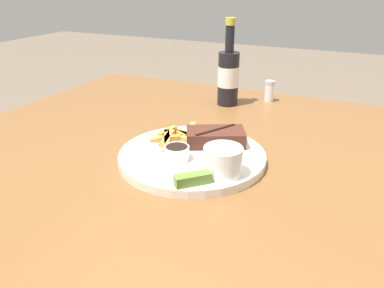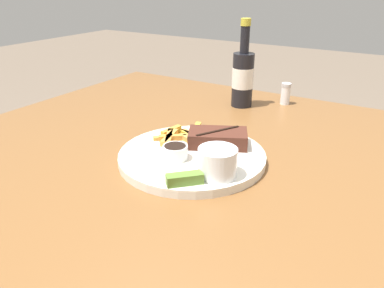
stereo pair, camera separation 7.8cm
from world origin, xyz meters
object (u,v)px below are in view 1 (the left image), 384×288
object	(u,v)px
steak_portion	(215,137)
pickle_spear	(193,179)
dipping_sauce_cup	(177,152)
fork_utensil	(158,145)
dinner_plate	(192,156)
coleslaw_cup	(223,159)
beer_bottle	(228,75)
salt_shaker	(269,91)

from	to	relation	value
steak_portion	pickle_spear	bearing A→B (deg)	-80.92
dipping_sauce_cup	fork_utensil	size ratio (longest dim) A/B	0.38
dinner_plate	steak_portion	xyz separation A→B (m)	(0.03, 0.06, 0.03)
dinner_plate	coleslaw_cup	bearing A→B (deg)	-32.80
fork_utensil	beer_bottle	world-z (taller)	beer_bottle
coleslaw_cup	dipping_sauce_cup	size ratio (longest dim) A/B	1.45
dipping_sauce_cup	salt_shaker	size ratio (longest dim) A/B	0.78
salt_shaker	coleslaw_cup	bearing A→B (deg)	-84.75
pickle_spear	coleslaw_cup	bearing A→B (deg)	59.35
salt_shaker	steak_portion	bearing A→B (deg)	-92.00
steak_portion	salt_shaker	xyz separation A→B (m)	(0.01, 0.41, -0.00)
dinner_plate	pickle_spear	size ratio (longest dim) A/B	4.95
beer_bottle	pickle_spear	bearing A→B (deg)	-76.59
steak_portion	dipping_sauce_cup	size ratio (longest dim) A/B	2.86
dinner_plate	steak_portion	size ratio (longest dim) A/B	2.14
fork_utensil	coleslaw_cup	bearing A→B (deg)	-19.87
dipping_sauce_cup	pickle_spear	xyz separation A→B (m)	(0.07, -0.08, -0.01)
coleslaw_cup	beer_bottle	world-z (taller)	beer_bottle
pickle_spear	fork_utensil	xyz separation A→B (m)	(-0.14, 0.11, -0.01)
fork_utensil	beer_bottle	xyz separation A→B (m)	(0.02, 0.40, 0.07)
coleslaw_cup	pickle_spear	xyz separation A→B (m)	(-0.03, -0.06, -0.02)
dinner_plate	steak_portion	world-z (taller)	steak_portion
dinner_plate	coleslaw_cup	distance (m)	0.12
steak_portion	coleslaw_cup	distance (m)	0.14
steak_portion	coleslaw_cup	world-z (taller)	coleslaw_cup
fork_utensil	beer_bottle	size ratio (longest dim) A/B	0.53
steak_portion	fork_utensil	xyz separation A→B (m)	(-0.11, -0.07, -0.01)
dinner_plate	coleslaw_cup	xyz separation A→B (m)	(0.09, -0.06, 0.04)
fork_utensil	salt_shaker	distance (m)	0.50
coleslaw_cup	fork_utensil	bearing A→B (deg)	162.12
steak_portion	dipping_sauce_cup	world-z (taller)	steak_portion
salt_shaker	fork_utensil	bearing A→B (deg)	-104.56
beer_bottle	salt_shaker	size ratio (longest dim) A/B	3.89
salt_shaker	dipping_sauce_cup	bearing A→B (deg)	-96.18
pickle_spear	beer_bottle	bearing A→B (deg)	103.41
steak_portion	fork_utensil	world-z (taller)	steak_portion
pickle_spear	salt_shaker	xyz separation A→B (m)	(-0.01, 0.59, 0.00)
dipping_sauce_cup	beer_bottle	xyz separation A→B (m)	(-0.05, 0.43, 0.06)
salt_shaker	beer_bottle	bearing A→B (deg)	-142.08
steak_portion	beer_bottle	size ratio (longest dim) A/B	0.57
coleslaw_cup	salt_shaker	distance (m)	0.54
coleslaw_cup	fork_utensil	world-z (taller)	coleslaw_cup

